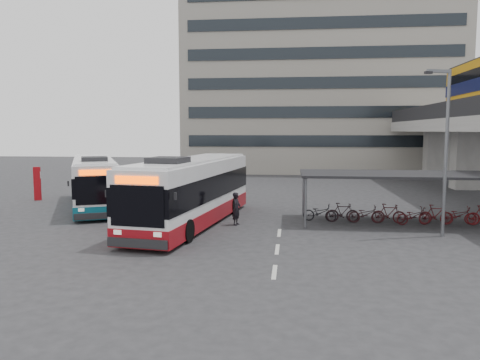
# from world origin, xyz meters

# --- Properties ---
(ground) EXTENTS (120.00, 120.00, 0.00)m
(ground) POSITION_xyz_m (0.00, 0.00, 0.00)
(ground) COLOR #28282B
(ground) RESTS_ON ground
(bike_shelter) EXTENTS (10.00, 4.00, 2.54)m
(bike_shelter) POSITION_xyz_m (8.47, 3.00, 1.30)
(bike_shelter) COLOR #595B60
(bike_shelter) RESTS_ON ground
(office_block) EXTENTS (30.00, 15.00, 25.00)m
(office_block) POSITION_xyz_m (6.00, 36.00, 12.50)
(office_block) COLOR gray
(office_block) RESTS_ON ground
(road_markings) EXTENTS (0.15, 7.60, 0.01)m
(road_markings) POSITION_xyz_m (2.50, -3.00, 0.01)
(road_markings) COLOR beige
(road_markings) RESTS_ON ground
(bus_main) EXTENTS (4.28, 12.14, 3.52)m
(bus_main) POSITION_xyz_m (-1.88, 1.63, 1.63)
(bus_main) COLOR white
(bus_main) RESTS_ON ground
(bus_teal) EXTENTS (6.72, 10.88, 3.22)m
(bus_teal) POSITION_xyz_m (-9.00, 6.22, 1.50)
(bus_teal) COLOR white
(bus_teal) RESTS_ON ground
(pedestrian) EXTENTS (0.51, 0.67, 1.63)m
(pedestrian) POSITION_xyz_m (0.34, 1.61, 0.82)
(pedestrian) COLOR black
(pedestrian) RESTS_ON ground
(lamp_post) EXTENTS (1.23, 0.56, 7.26)m
(lamp_post) POSITION_xyz_m (9.61, 0.06, 4.14)
(lamp_post) COLOR #595B60
(lamp_post) RESTS_ON ground
(sign_totem_north) EXTENTS (0.49, 0.20, 2.25)m
(sign_totem_north) POSITION_xyz_m (-13.94, 8.39, 1.17)
(sign_totem_north) COLOR #9A0910
(sign_totem_north) RESTS_ON ground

